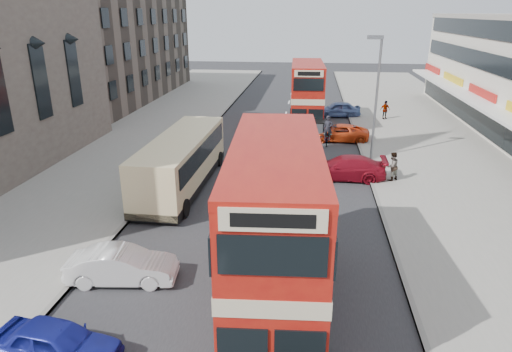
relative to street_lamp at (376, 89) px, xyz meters
The scene contains 19 objects.
ground 19.73m from the street_lamp, 109.92° to the right, with size 160.00×160.00×0.00m, color #28282B.
road_surface 8.33m from the street_lamp, 162.95° to the left, with size 12.00×90.00×0.01m, color #28282B.
pavement_right 7.50m from the street_lamp, 20.06° to the left, with size 12.00×90.00×0.15m, color gray.
pavement_left 19.22m from the street_lamp, behind, with size 12.00×90.00×0.15m, color gray.
kerb_left 13.62m from the street_lamp, behind, with size 0.20×90.00×0.16m, color gray.
kerb_right 5.13m from the street_lamp, 101.90° to the left, with size 0.20×90.00×0.16m, color gray.
brick_terrace 34.86m from the street_lamp, 144.96° to the left, with size 14.00×28.00×12.00m, color #66594C.
street_lamp is the anchor object (origin of this frame).
bus_main 17.71m from the street_lamp, 106.89° to the right, with size 3.36×10.12×5.54m.
bus_second 10.27m from the street_lamp, 116.50° to the left, with size 2.94×9.62×5.28m.
coach 13.28m from the street_lamp, 150.65° to the right, with size 2.85×10.44×2.76m.
car_left_near 23.35m from the street_lamp, 118.67° to the right, with size 1.49×3.70×1.26m, color #1B2296.
car_left_front 19.76m from the street_lamp, 124.11° to the right, with size 1.40×4.02×1.32m, color white.
car_right_a 5.97m from the street_lamp, 116.62° to the right, with size 1.97×4.85×1.41m, color maroon.
car_right_b 6.51m from the street_lamp, 111.77° to the left, with size 2.11×4.58×1.27m, color #E24316.
car_right_c 13.96m from the street_lamp, 96.69° to the left, with size 1.72×4.28×1.46m, color #5876B1.
pedestrian_near 5.69m from the street_lamp, 80.04° to the right, with size 0.64×0.43×1.73m, color gray.
pedestrian_far 13.09m from the street_lamp, 77.55° to the left, with size 0.99×0.41×1.69m, color gray.
cyclist 6.00m from the street_lamp, 128.63° to the left, with size 0.79×1.90×2.21m.
Camera 1 is at (2.35, -11.70, 9.49)m, focal length 31.45 mm.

